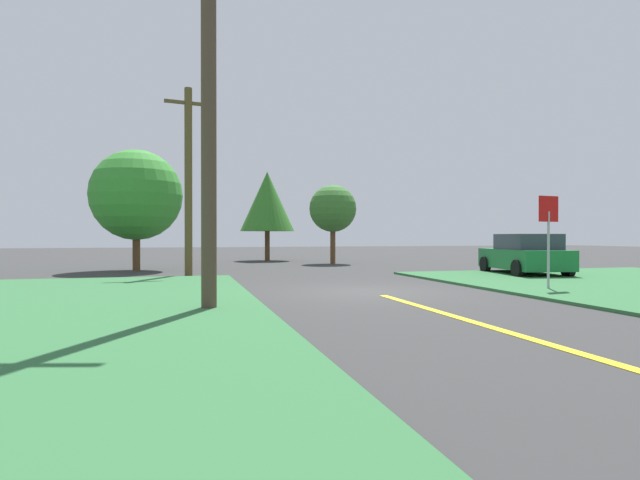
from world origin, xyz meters
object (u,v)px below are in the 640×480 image
oak_tree_left (136,195)px  pine_tree_center (333,209)px  car_on_crossroad (525,255)px  stop_sign (549,225)px  oak_tree_right (267,202)px  utility_pole_near (209,73)px  utility_pole_mid (188,179)px

oak_tree_left → pine_tree_center: size_ratio=1.22×
car_on_crossroad → oak_tree_left: (-14.93, 6.85, 2.55)m
oak_tree_left → pine_tree_center: 10.70m
stop_sign → car_on_crossroad: 6.08m
car_on_crossroad → oak_tree_right: oak_tree_right is taller
car_on_crossroad → utility_pole_near: utility_pole_near is taller
utility_pole_near → pine_tree_center: bearing=65.6°
stop_sign → car_on_crossroad: stop_sign is taller
pine_tree_center → oak_tree_left: bearing=-161.3°
stop_sign → oak_tree_right: bearing=-85.9°
utility_pole_mid → pine_tree_center: bearing=41.8°
stop_sign → utility_pole_mid: (-9.63, 8.32, 1.89)m
stop_sign → utility_pole_near: utility_pole_near is taller
stop_sign → oak_tree_right: size_ratio=0.48×
car_on_crossroad → oak_tree_left: size_ratio=0.82×
utility_pole_near → car_on_crossroad: bearing=27.9°
utility_pole_near → pine_tree_center: 18.59m
oak_tree_left → pine_tree_center: bearing=18.7°
stop_sign → oak_tree_left: size_ratio=0.49×
utility_pole_near → oak_tree_right: (4.60, 21.05, -1.14)m
utility_pole_mid → car_on_crossroad: bearing=-14.1°
oak_tree_left → oak_tree_right: 10.43m
utility_pole_near → utility_pole_mid: (-0.30, 9.77, -1.09)m
stop_sign → pine_tree_center: (-1.70, 15.40, 1.22)m
stop_sign → oak_tree_left: oak_tree_left is taller
car_on_crossroad → utility_pole_mid: bearing=85.4°
utility_pole_mid → stop_sign: bearing=-40.8°
stop_sign → oak_tree_left: (-11.84, 11.97, 1.50)m
stop_sign → pine_tree_center: pine_tree_center is taller
car_on_crossroad → pine_tree_center: pine_tree_center is taller
utility_pole_near → pine_tree_center: utility_pole_near is taller
stop_sign → car_on_crossroad: size_ratio=0.60×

